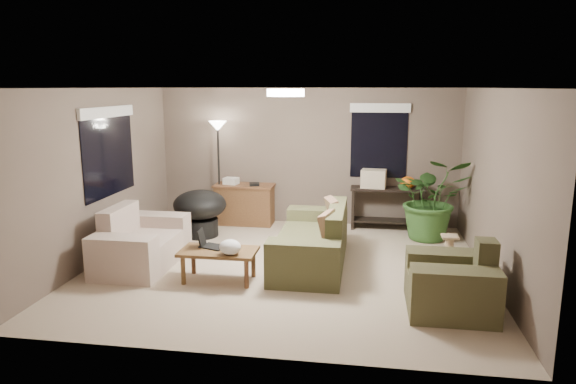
% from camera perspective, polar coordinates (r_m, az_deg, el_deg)
% --- Properties ---
extents(room_shell, '(5.50, 5.50, 5.50)m').
position_cam_1_polar(room_shell, '(7.05, -0.25, 1.27)').
color(room_shell, '#C6AD93').
rests_on(room_shell, ground).
extents(main_sofa, '(0.95, 2.20, 0.85)m').
position_cam_1_polar(main_sofa, '(7.45, 2.92, -5.75)').
color(main_sofa, '#47482B').
rests_on(main_sofa, ground).
extents(throw_pillows, '(0.36, 1.39, 0.47)m').
position_cam_1_polar(throw_pillows, '(7.33, 4.93, -3.17)').
color(throw_pillows, '#8C7251').
rests_on(throw_pillows, main_sofa).
extents(loveseat, '(0.90, 1.60, 0.85)m').
position_cam_1_polar(loveseat, '(7.68, -16.08, -5.64)').
color(loveseat, beige).
rests_on(loveseat, ground).
extents(armchair, '(0.95, 1.00, 0.85)m').
position_cam_1_polar(armchair, '(6.23, 17.74, -9.83)').
color(armchair, '#49462B').
rests_on(armchair, ground).
extents(coffee_table, '(1.00, 0.55, 0.42)m').
position_cam_1_polar(coffee_table, '(6.84, -7.72, -6.89)').
color(coffee_table, brown).
rests_on(coffee_table, ground).
extents(laptop, '(0.39, 0.33, 0.24)m').
position_cam_1_polar(laptop, '(6.94, -8.85, -5.60)').
color(laptop, black).
rests_on(laptop, coffee_table).
extents(plastic_bag, '(0.35, 0.33, 0.19)m').
position_cam_1_polar(plastic_bag, '(6.60, -6.45, -6.10)').
color(plastic_bag, white).
rests_on(plastic_bag, coffee_table).
extents(desk, '(1.10, 0.50, 0.75)m').
position_cam_1_polar(desk, '(9.56, -4.84, -1.35)').
color(desk, brown).
rests_on(desk, ground).
extents(desk_papers, '(0.71, 0.30, 0.12)m').
position_cam_1_polar(desk_papers, '(9.50, -5.81, 1.16)').
color(desk_papers, silver).
rests_on(desk_papers, desk).
extents(console_table, '(1.30, 0.40, 0.75)m').
position_cam_1_polar(console_table, '(9.36, 10.93, -1.43)').
color(console_table, black).
rests_on(console_table, ground).
extents(pumpkin, '(0.34, 0.34, 0.22)m').
position_cam_1_polar(pumpkin, '(9.30, 13.18, 1.04)').
color(pumpkin, orange).
rests_on(pumpkin, console_table).
extents(cardboard_box, '(0.46, 0.37, 0.32)m').
position_cam_1_polar(cardboard_box, '(9.26, 9.49, 1.47)').
color(cardboard_box, beige).
rests_on(cardboard_box, console_table).
extents(papasan_chair, '(1.09, 1.09, 0.80)m').
position_cam_1_polar(papasan_chair, '(8.88, -9.75, -1.92)').
color(papasan_chair, black).
rests_on(papasan_chair, ground).
extents(floor_lamp, '(0.32, 0.32, 1.91)m').
position_cam_1_polar(floor_lamp, '(9.45, -7.79, 5.93)').
color(floor_lamp, black).
rests_on(floor_lamp, ground).
extents(ceiling_fixture, '(0.50, 0.50, 0.10)m').
position_cam_1_polar(ceiling_fixture, '(6.94, -0.26, 10.98)').
color(ceiling_fixture, white).
rests_on(ceiling_fixture, room_shell).
extents(houseplant, '(1.25, 1.39, 1.09)m').
position_cam_1_polar(houseplant, '(8.88, 15.64, -1.66)').
color(houseplant, '#2D5923').
rests_on(houseplant, ground).
extents(cat_scratching_post, '(0.32, 0.32, 0.50)m').
position_cam_1_polar(cat_scratching_post, '(7.54, 17.42, -6.71)').
color(cat_scratching_post, tan).
rests_on(cat_scratching_post, ground).
extents(window_left, '(0.05, 1.56, 1.33)m').
position_cam_1_polar(window_left, '(8.14, -19.33, 5.80)').
color(window_left, black).
rests_on(window_left, room_shell).
extents(window_back, '(1.06, 0.05, 1.33)m').
position_cam_1_polar(window_back, '(9.36, 10.12, 6.97)').
color(window_back, black).
rests_on(window_back, room_shell).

